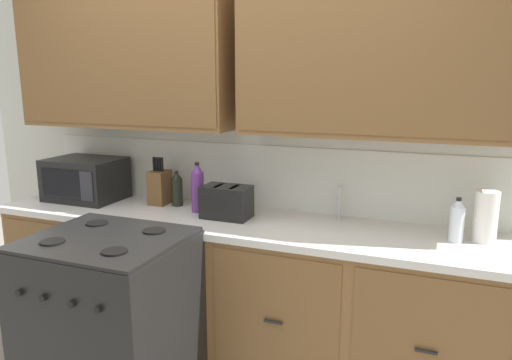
% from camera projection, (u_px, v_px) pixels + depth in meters
% --- Properties ---
extents(wall_unit, '(4.19, 0.40, 2.47)m').
position_uv_depth(wall_unit, '(244.00, 89.00, 2.81)').
color(wall_unit, silver).
rests_on(wall_unit, ground_plane).
extents(counter_run, '(3.02, 0.64, 0.90)m').
position_uv_depth(counter_run, '(232.00, 288.00, 2.88)').
color(counter_run, black).
rests_on(counter_run, ground_plane).
extents(stove_range, '(0.76, 0.68, 0.95)m').
position_uv_depth(stove_range, '(111.00, 324.00, 2.45)').
color(stove_range, black).
rests_on(stove_range, ground_plane).
extents(microwave, '(0.48, 0.37, 0.28)m').
position_uv_depth(microwave, '(86.00, 179.00, 3.21)').
color(microwave, black).
rests_on(microwave, counter_run).
extents(toaster, '(0.28, 0.18, 0.19)m').
position_uv_depth(toaster, '(227.00, 202.00, 2.79)').
color(toaster, black).
rests_on(toaster, counter_run).
extents(knife_block, '(0.11, 0.14, 0.31)m').
position_uv_depth(knife_block, '(160.00, 187.00, 3.09)').
color(knife_block, brown).
rests_on(knife_block, counter_run).
extents(sink_faucet, '(0.02, 0.02, 0.20)m').
position_uv_depth(sink_faucet, '(339.00, 203.00, 2.75)').
color(sink_faucet, '#B2B5BA').
rests_on(sink_faucet, counter_run).
extents(paper_towel_roll, '(0.12, 0.12, 0.26)m').
position_uv_depth(paper_towel_roll, '(486.00, 216.00, 2.37)').
color(paper_towel_roll, white).
rests_on(paper_towel_roll, counter_run).
extents(bottle_clear, '(0.07, 0.07, 0.23)m').
position_uv_depth(bottle_clear, '(457.00, 220.00, 2.37)').
color(bottle_clear, silver).
rests_on(bottle_clear, counter_run).
extents(bottle_dark, '(0.07, 0.07, 0.23)m').
position_uv_depth(bottle_dark, '(177.00, 189.00, 3.05)').
color(bottle_dark, black).
rests_on(bottle_dark, counter_run).
extents(bottle_violet, '(0.08, 0.08, 0.31)m').
position_uv_depth(bottle_violet, '(198.00, 188.00, 2.90)').
color(bottle_violet, '#663384').
rests_on(bottle_violet, counter_run).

